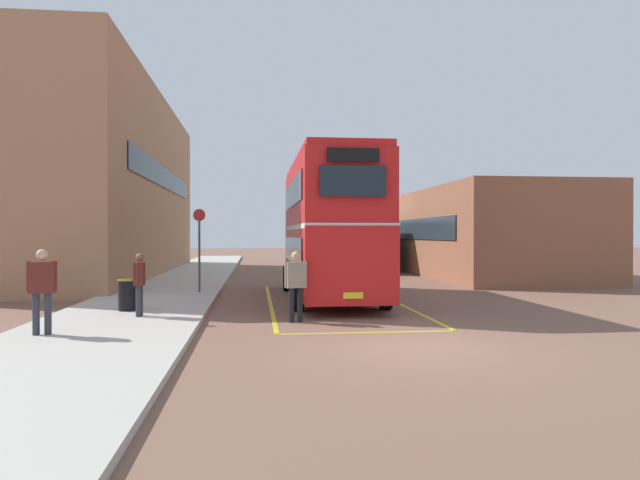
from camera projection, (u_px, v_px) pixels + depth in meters
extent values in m
plane|color=brown|center=(327.00, 284.00, 25.48)|extent=(135.60, 135.60, 0.00)
cube|color=#B2ADA3|center=(185.00, 280.00, 27.13)|extent=(4.00, 57.60, 0.14)
cube|color=#AD7A56|center=(107.00, 186.00, 30.77)|extent=(6.12, 24.17, 9.65)
cube|color=#19232D|center=(165.00, 178.00, 31.11)|extent=(0.06, 18.37, 1.10)
cube|color=brown|center=(478.00, 233.00, 31.22)|extent=(6.85, 16.24, 4.57)
cube|color=#232D38|center=(416.00, 229.00, 30.83)|extent=(0.06, 12.34, 1.10)
cylinder|color=black|center=(287.00, 278.00, 22.45)|extent=(0.28, 1.00, 1.00)
cylinder|color=black|center=(351.00, 278.00, 22.74)|extent=(0.28, 1.00, 1.00)
cylinder|color=black|center=(298.00, 294.00, 16.49)|extent=(0.28, 1.00, 1.00)
cylinder|color=black|center=(386.00, 293.00, 16.78)|extent=(0.28, 1.00, 1.00)
cube|color=red|center=(329.00, 258.00, 19.60)|extent=(2.50, 9.68, 2.10)
cube|color=red|center=(329.00, 197.00, 19.58)|extent=(2.50, 9.48, 2.10)
cube|color=red|center=(329.00, 164.00, 19.57)|extent=(2.40, 9.39, 0.20)
cube|color=silver|center=(329.00, 228.00, 19.59)|extent=(2.53, 9.58, 0.14)
cube|color=#19232D|center=(292.00, 250.00, 19.46)|extent=(0.03, 7.93, 0.84)
cube|color=#19232D|center=(292.00, 194.00, 19.44)|extent=(0.03, 7.93, 0.84)
cube|color=#19232D|center=(365.00, 249.00, 19.74)|extent=(0.03, 7.93, 0.84)
cube|color=#19232D|center=(365.00, 195.00, 19.73)|extent=(0.03, 7.93, 0.84)
cube|color=#19232D|center=(353.00, 181.00, 14.76)|extent=(1.75, 0.04, 0.80)
cube|color=black|center=(353.00, 155.00, 14.75)|extent=(1.37, 0.04, 0.36)
cube|color=#19232D|center=(315.00, 244.00, 24.43)|extent=(2.00, 0.04, 1.00)
cube|color=yellow|center=(353.00, 296.00, 14.79)|extent=(0.52, 0.03, 0.16)
cylinder|color=black|center=(336.00, 261.00, 38.10)|extent=(0.27, 0.92, 0.92)
cylinder|color=black|center=(373.00, 261.00, 38.40)|extent=(0.27, 0.92, 0.92)
cylinder|color=black|center=(349.00, 265.00, 33.08)|extent=(0.27, 0.92, 0.92)
cylinder|color=black|center=(391.00, 265.00, 33.38)|extent=(0.27, 0.92, 0.92)
cube|color=#1E512D|center=(362.00, 244.00, 35.73)|extent=(2.52, 8.46, 2.60)
cube|color=silver|center=(362.00, 223.00, 35.72)|extent=(2.37, 8.12, 0.12)
cube|color=#19232D|center=(342.00, 239.00, 35.57)|extent=(0.10, 6.75, 0.96)
cube|color=#19232D|center=(381.00, 239.00, 35.88)|extent=(0.10, 6.75, 0.96)
cube|color=#19232D|center=(350.00, 239.00, 39.93)|extent=(1.95, 0.06, 1.10)
cylinder|color=black|center=(300.00, 305.00, 14.43)|extent=(0.14, 0.14, 0.87)
cylinder|color=black|center=(292.00, 305.00, 14.34)|extent=(0.14, 0.14, 0.87)
cube|color=gray|center=(296.00, 275.00, 14.38)|extent=(0.55, 0.36, 0.65)
cylinder|color=gray|center=(305.00, 273.00, 14.48)|extent=(0.09, 0.09, 0.62)
cylinder|color=gray|center=(286.00, 274.00, 14.28)|extent=(0.09, 0.09, 0.62)
sphere|color=tan|center=(296.00, 256.00, 14.36)|extent=(0.24, 0.24, 0.24)
cylinder|color=#2D2D38|center=(140.00, 300.00, 14.58)|extent=(0.14, 0.14, 0.78)
cylinder|color=#2D2D38|center=(139.00, 301.00, 14.37)|extent=(0.14, 0.14, 0.78)
cube|color=#591E19|center=(139.00, 274.00, 14.47)|extent=(0.22, 0.45, 0.58)
cylinder|color=#591E19|center=(141.00, 272.00, 14.69)|extent=(0.09, 0.09, 0.56)
cylinder|color=#591E19|center=(137.00, 274.00, 14.24)|extent=(0.09, 0.09, 0.56)
sphere|color=brown|center=(140.00, 257.00, 14.47)|extent=(0.21, 0.21, 0.21)
cylinder|color=#2D2D38|center=(36.00, 314.00, 11.75)|extent=(0.14, 0.14, 0.86)
cylinder|color=#2D2D38|center=(48.00, 314.00, 11.81)|extent=(0.14, 0.14, 0.86)
cube|color=#591E19|center=(42.00, 278.00, 11.77)|extent=(0.53, 0.30, 0.65)
cylinder|color=#591E19|center=(28.00, 276.00, 11.71)|extent=(0.09, 0.09, 0.61)
cylinder|color=#591E19|center=(55.00, 276.00, 11.84)|extent=(0.09, 0.09, 0.61)
sphere|color=tan|center=(42.00, 255.00, 11.79)|extent=(0.23, 0.23, 0.23)
cylinder|color=black|center=(128.00, 296.00, 15.56)|extent=(0.50, 0.50, 0.82)
cylinder|color=olive|center=(128.00, 280.00, 15.55)|extent=(0.54, 0.54, 0.04)
cylinder|color=#4C4C51|center=(199.00, 251.00, 20.60)|extent=(0.08, 0.08, 2.96)
cylinder|color=red|center=(199.00, 215.00, 20.59)|extent=(0.44, 0.08, 0.44)
cube|color=gold|center=(270.00, 303.00, 18.43)|extent=(0.12, 11.68, 0.01)
cube|color=gold|center=(394.00, 301.00, 18.89)|extent=(0.12, 11.68, 0.01)
cube|color=gold|center=(368.00, 332.00, 12.86)|extent=(4.22, 0.12, 0.01)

